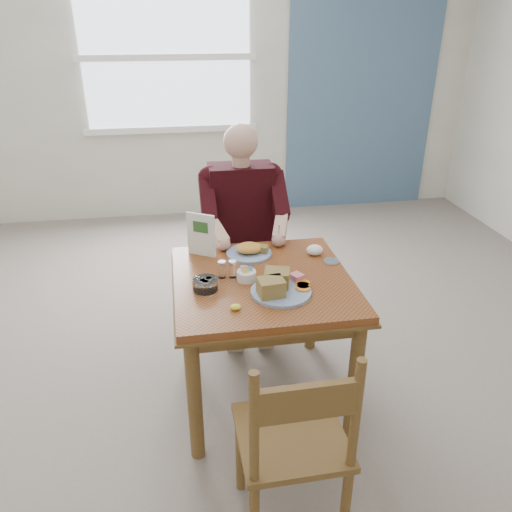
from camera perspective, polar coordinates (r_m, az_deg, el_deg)
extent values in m
plane|color=slate|center=(2.99, 0.67, -15.31)|extent=(6.00, 6.00, 0.00)
plane|color=silver|center=(5.26, -5.38, 19.57)|extent=(5.50, 0.00, 5.50)
cube|color=#466482|center=(5.59, 12.23, 19.51)|extent=(1.60, 0.02, 2.80)
ellipsoid|color=#FFEF35|center=(2.29, -2.35, -5.85)|extent=(0.06, 0.04, 0.03)
ellipsoid|color=white|center=(2.81, 6.72, 0.69)|extent=(0.11, 0.10, 0.06)
cylinder|color=silver|center=(2.75, 8.62, -0.61)|extent=(0.11, 0.11, 0.01)
cube|color=white|center=(5.19, -10.17, 21.45)|extent=(1.60, 0.02, 1.30)
cube|color=white|center=(5.28, -9.59, 14.08)|extent=(1.72, 0.04, 0.06)
cube|color=white|center=(5.18, -10.17, 21.44)|extent=(1.72, 0.04, 0.06)
cube|color=brown|center=(2.57, 0.75, -2.94)|extent=(0.90, 0.90, 0.04)
cube|color=brown|center=(2.58, 0.75, -3.48)|extent=(0.92, 0.92, 0.01)
cylinder|color=brown|center=(2.43, -7.03, -15.88)|extent=(0.07, 0.07, 0.71)
cylinder|color=brown|center=(2.56, 11.21, -13.76)|extent=(0.07, 0.07, 0.71)
cylinder|color=brown|center=(3.06, -7.86, -6.19)|extent=(0.07, 0.07, 0.71)
cylinder|color=brown|center=(3.16, 6.44, -4.96)|extent=(0.07, 0.07, 0.71)
cube|color=brown|center=(2.28, 2.51, -9.16)|extent=(0.80, 0.03, 0.08)
cube|color=brown|center=(2.94, -0.61, -0.53)|extent=(0.80, 0.03, 0.08)
cube|color=brown|center=(2.57, -7.89, -4.98)|extent=(0.03, 0.80, 0.08)
cube|color=brown|center=(2.69, 8.97, -3.55)|extent=(0.03, 0.80, 0.08)
cylinder|color=brown|center=(3.29, -4.18, -6.18)|extent=(0.04, 0.04, 0.45)
cylinder|color=brown|center=(3.33, 2.01, -5.65)|extent=(0.04, 0.04, 0.45)
cylinder|color=brown|center=(3.60, -4.76, -3.17)|extent=(0.04, 0.04, 0.45)
cylinder|color=brown|center=(3.64, 0.89, -2.73)|extent=(0.04, 0.04, 0.45)
cube|color=brown|center=(3.34, -1.56, -0.82)|extent=(0.42, 0.42, 0.03)
cylinder|color=brown|center=(3.39, -5.05, 3.86)|extent=(0.04, 0.04, 0.50)
cylinder|color=brown|center=(3.44, 0.95, 4.24)|extent=(0.04, 0.04, 0.50)
cube|color=brown|center=(3.37, -2.06, 5.63)|extent=(0.38, 0.03, 0.14)
cylinder|color=brown|center=(2.37, -1.84, -21.41)|extent=(0.04, 0.04, 0.45)
cylinder|color=brown|center=(2.43, 7.13, -20.16)|extent=(0.04, 0.04, 0.45)
cylinder|color=brown|center=(2.21, 10.13, -26.66)|extent=(0.04, 0.04, 0.45)
cube|color=brown|center=(2.10, 4.01, -19.84)|extent=(0.43, 0.43, 0.03)
cylinder|color=brown|center=(1.78, -0.23, -19.42)|extent=(0.04, 0.04, 0.50)
cylinder|color=brown|center=(1.86, 11.31, -17.66)|extent=(0.04, 0.04, 0.50)
cube|color=brown|center=(1.74, 5.84, -16.26)|extent=(0.38, 0.03, 0.14)
cube|color=gray|center=(3.19, -3.04, -0.70)|extent=(0.13, 0.38, 0.12)
cube|color=gray|center=(3.22, 0.49, -0.44)|extent=(0.13, 0.38, 0.12)
cube|color=gray|center=(3.19, -2.53, -6.96)|extent=(0.10, 0.10, 0.48)
cube|color=gray|center=(3.21, 1.03, -6.65)|extent=(0.10, 0.10, 0.48)
cube|color=black|center=(3.22, -1.71, 5.39)|extent=(0.40, 0.22, 0.58)
sphere|color=black|center=(3.13, -5.25, 8.94)|extent=(0.15, 0.15, 0.15)
sphere|color=black|center=(3.18, 1.67, 9.31)|extent=(0.15, 0.15, 0.15)
cylinder|color=tan|center=(3.11, -1.74, 10.63)|extent=(0.11, 0.11, 0.08)
sphere|color=tan|center=(3.08, -1.77, 12.96)|extent=(0.21, 0.21, 0.21)
cube|color=black|center=(3.05, -5.56, 6.50)|extent=(0.09, 0.29, 0.27)
cube|color=black|center=(3.11, 2.60, 6.96)|extent=(0.09, 0.29, 0.27)
sphere|color=black|center=(2.98, -5.30, 3.96)|extent=(0.09, 0.09, 0.09)
sphere|color=black|center=(3.04, 3.01, 4.49)|extent=(0.09, 0.09, 0.09)
cube|color=tan|center=(2.91, -4.54, 2.71)|extent=(0.14, 0.23, 0.14)
cube|color=tan|center=(2.96, 2.80, 3.20)|extent=(0.14, 0.23, 0.14)
sphere|color=tan|center=(2.85, -3.74, 1.41)|extent=(0.08, 0.08, 0.08)
sphere|color=tan|center=(2.89, 2.58, 1.84)|extent=(0.08, 0.08, 0.08)
cylinder|color=silver|center=(2.87, 2.60, 2.75)|extent=(0.01, 0.05, 0.12)
cylinder|color=white|center=(2.42, 2.86, -4.12)|extent=(0.30, 0.30, 0.02)
cube|color=tan|center=(2.36, 1.73, -3.57)|extent=(0.13, 0.12, 0.08)
cube|color=tan|center=(2.44, 2.41, -2.51)|extent=(0.14, 0.13, 0.08)
cylinder|color=orange|center=(2.43, 5.40, -3.68)|extent=(0.08, 0.08, 0.01)
cylinder|color=orange|center=(2.45, 5.40, -3.40)|extent=(0.07, 0.07, 0.01)
cylinder|color=orange|center=(2.48, 5.40, -3.12)|extent=(0.09, 0.09, 0.01)
cube|color=#DC687A|center=(2.51, 4.68, -2.39)|extent=(0.08, 0.08, 0.03)
cylinder|color=white|center=(2.80, -0.81, 0.30)|extent=(0.32, 0.32, 0.01)
ellipsoid|color=yellow|center=(2.79, -0.82, 0.94)|extent=(0.18, 0.16, 0.05)
cube|color=tan|center=(2.80, 0.39, 0.86)|extent=(0.11, 0.08, 0.04)
cylinder|color=white|center=(2.53, -1.11, -2.26)|extent=(0.12, 0.12, 0.05)
cube|color=pink|center=(2.51, -1.34, -1.52)|extent=(0.04, 0.02, 0.02)
cube|color=#6699D8|center=(2.52, -0.73, -1.46)|extent=(0.04, 0.03, 0.02)
cube|color=#EAD159|center=(2.50, -1.17, -1.70)|extent=(0.04, 0.02, 0.02)
cube|color=white|center=(2.53, -1.39, -1.35)|extent=(0.04, 0.03, 0.02)
cylinder|color=white|center=(2.55, -3.90, -1.70)|extent=(0.04, 0.04, 0.08)
cylinder|color=silver|center=(2.53, -3.93, -0.78)|extent=(0.05, 0.05, 0.02)
cylinder|color=white|center=(2.55, -2.70, -1.67)|extent=(0.04, 0.04, 0.08)
cylinder|color=silver|center=(2.53, -2.72, -0.76)|extent=(0.05, 0.05, 0.02)
cylinder|color=white|center=(2.45, -5.82, -3.26)|extent=(0.13, 0.13, 0.06)
cylinder|color=white|center=(2.44, -6.20, -2.93)|extent=(0.03, 0.03, 0.02)
cylinder|color=white|center=(2.46, -5.44, -2.71)|extent=(0.03, 0.03, 0.02)
cylinder|color=white|center=(2.43, -5.78, -3.10)|extent=(0.03, 0.03, 0.02)
cube|color=white|center=(2.77, -6.29, 2.43)|extent=(0.15, 0.10, 0.25)
cube|color=#2D5926|center=(2.74, -6.37, 3.28)|extent=(0.08, 0.05, 0.06)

